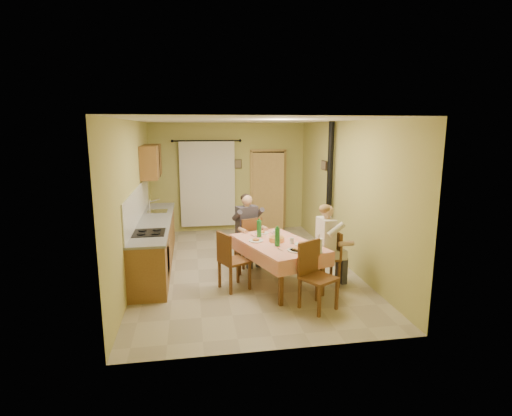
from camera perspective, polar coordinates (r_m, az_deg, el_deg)
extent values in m
cube|color=tan|center=(7.87, -1.70, -8.44)|extent=(4.00, 6.00, 0.01)
cube|color=tan|center=(10.46, -3.95, 4.38)|extent=(4.00, 0.04, 2.80)
cube|color=tan|center=(4.62, 3.21, -4.52)|extent=(4.00, 0.04, 2.80)
cube|color=tan|center=(7.52, -17.05, 1.17)|extent=(0.04, 6.00, 2.80)
cube|color=tan|center=(8.02, 12.56, 2.01)|extent=(0.04, 6.00, 2.80)
cube|color=white|center=(7.40, -1.83, 12.40)|extent=(4.00, 6.00, 0.04)
cube|color=brown|center=(8.08, -14.18, -4.97)|extent=(0.60, 3.60, 0.88)
cube|color=gray|center=(7.97, -14.34, -1.79)|extent=(0.64, 3.64, 0.04)
cube|color=white|center=(7.93, -16.51, 0.47)|extent=(0.02, 3.60, 0.66)
cube|color=silver|center=(8.75, -13.92, -0.52)|extent=(0.42, 0.42, 0.03)
cube|color=black|center=(7.00, -15.02, -3.43)|extent=(0.52, 0.56, 0.02)
cube|color=black|center=(7.11, -12.43, -7.07)|extent=(0.01, 0.55, 0.55)
cube|color=brown|center=(9.11, -14.75, 6.49)|extent=(0.35, 1.40, 0.70)
cylinder|color=black|center=(10.23, -7.07, 9.51)|extent=(1.70, 0.04, 0.04)
cube|color=silver|center=(10.34, -6.93, 3.41)|extent=(1.40, 0.06, 2.20)
cube|color=black|center=(10.65, 1.72, 2.52)|extent=(0.84, 0.03, 2.06)
cube|color=tan|center=(10.56, -0.66, 2.44)|extent=(0.06, 0.06, 2.12)
cube|color=tan|center=(10.73, 4.10, 2.56)|extent=(0.06, 0.06, 2.12)
cube|color=tan|center=(10.52, 1.77, 8.22)|extent=(0.96, 0.06, 0.06)
cube|color=tan|center=(10.51, 1.76, 2.34)|extent=(0.79, 0.29, 2.04)
cube|color=#EE937B|center=(6.81, 3.17, -5.07)|extent=(1.53, 1.97, 0.04)
cube|color=#EE937B|center=(6.16, 7.36, -8.03)|extent=(0.99, 0.34, 0.22)
cube|color=#EE937B|center=(7.57, -0.23, -4.24)|extent=(0.99, 0.34, 0.22)
cube|color=#EE937B|center=(6.60, -0.72, -6.58)|extent=(0.56, 1.65, 0.22)
cube|color=#EE937B|center=(7.11, 6.76, -5.34)|extent=(0.56, 1.65, 0.22)
cylinder|color=white|center=(7.35, 0.82, -3.59)|extent=(0.25, 0.25, 0.02)
ellipsoid|color=#CC7233|center=(7.34, 0.82, -3.43)|extent=(0.12, 0.12, 0.05)
cylinder|color=white|center=(6.37, 6.00, -6.02)|extent=(0.25, 0.25, 0.02)
ellipsoid|color=#CC7233|center=(6.36, 6.00, -5.84)|extent=(0.12, 0.12, 0.05)
cylinder|color=white|center=(6.69, 6.55, -5.18)|extent=(0.25, 0.25, 0.02)
ellipsoid|color=#CC7233|center=(6.68, 6.56, -5.01)|extent=(0.12, 0.12, 0.05)
cylinder|color=white|center=(6.85, -0.01, -4.70)|extent=(0.25, 0.25, 0.02)
ellipsoid|color=#CC7233|center=(6.84, -0.01, -4.54)|extent=(0.12, 0.12, 0.05)
cylinder|color=#F5A142|center=(6.84, 2.96, -4.48)|extent=(0.26, 0.26, 0.08)
cylinder|color=white|center=(6.36, 5.75, -6.04)|extent=(0.28, 0.28, 0.02)
cube|color=tan|center=(6.36, 5.45, -5.84)|extent=(0.05, 0.07, 0.03)
cube|color=tan|center=(6.40, 5.98, -5.73)|extent=(0.05, 0.07, 0.03)
cube|color=tan|center=(6.35, 5.65, -5.87)|extent=(0.05, 0.06, 0.03)
cube|color=tan|center=(6.37, 5.74, -5.81)|extent=(0.07, 0.06, 0.03)
cube|color=tan|center=(6.32, 5.87, -5.96)|extent=(0.07, 0.07, 0.03)
cube|color=tan|center=(6.38, 5.95, -5.78)|extent=(0.06, 0.04, 0.03)
cylinder|color=silver|center=(6.73, 5.15, -4.69)|extent=(0.07, 0.07, 0.10)
cylinder|color=silver|center=(7.16, 2.74, -3.66)|extent=(0.07, 0.07, 0.10)
cylinder|color=white|center=(6.27, 8.95, -5.31)|extent=(0.11, 0.11, 0.22)
cylinder|color=silver|center=(6.26, 8.95, -5.05)|extent=(0.02, 0.02, 0.30)
cube|color=brown|center=(7.84, -1.22, -4.82)|extent=(0.53, 0.53, 0.04)
cube|color=brown|center=(7.61, -0.58, -3.28)|extent=(0.41, 0.17, 0.48)
cube|color=brown|center=(6.06, 8.94, -9.90)|extent=(0.61, 0.61, 0.04)
cube|color=brown|center=(6.10, 7.57, -6.97)|extent=(0.41, 0.26, 0.51)
cube|color=brown|center=(6.98, 10.07, -7.06)|extent=(0.41, 0.41, 0.04)
cube|color=brown|center=(6.98, 11.44, -5.06)|extent=(0.06, 0.39, 0.44)
cube|color=brown|center=(6.73, -3.12, -7.60)|extent=(0.57, 0.57, 0.04)
cube|color=brown|center=(6.55, -4.60, -5.71)|extent=(0.22, 0.40, 0.49)
cube|color=#38333D|center=(7.74, -0.89, -4.43)|extent=(0.47, 0.49, 0.16)
cube|color=#38333D|center=(7.76, -1.34, -1.71)|extent=(0.45, 0.34, 0.54)
sphere|color=tan|center=(7.67, -1.32, 1.11)|extent=(0.21, 0.21, 0.21)
ellipsoid|color=black|center=(7.70, -1.45, 1.45)|extent=(0.21, 0.21, 0.16)
cube|color=silver|center=(6.99, 10.85, -6.36)|extent=(0.42, 0.38, 0.16)
cube|color=silver|center=(6.85, 9.96, -3.66)|extent=(0.24, 0.41, 0.54)
sphere|color=tan|center=(6.76, 10.15, -0.46)|extent=(0.21, 0.21, 0.21)
ellipsoid|color=olive|center=(6.74, 9.85, -0.15)|extent=(0.21, 0.21, 0.16)
cylinder|color=black|center=(8.54, 10.45, 2.65)|extent=(0.12, 0.12, 2.80)
cylinder|color=black|center=(8.81, 10.16, -5.41)|extent=(0.24, 0.24, 0.30)
cube|color=black|center=(10.42, -2.59, 6.31)|extent=(0.19, 0.03, 0.23)
cube|color=brown|center=(9.07, 9.69, 6.04)|extent=(0.03, 0.31, 0.21)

